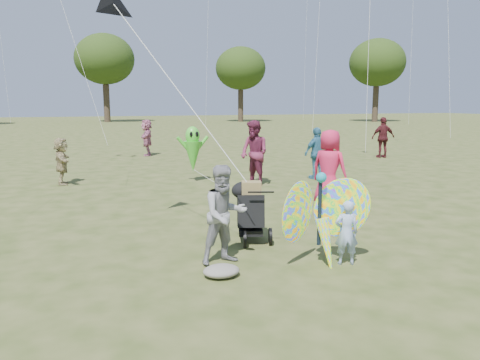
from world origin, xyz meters
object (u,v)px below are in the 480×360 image
(crowd_c, at_px, (317,153))
(butterfly_kite, at_px, (322,220))
(crowd_a, at_px, (329,168))
(crowd_h, at_px, (383,138))
(adult_man, at_px, (225,215))
(crowd_e, at_px, (254,153))
(crowd_j, at_px, (147,138))
(child_girl, at_px, (346,233))
(crowd_d, at_px, (62,161))
(alien_kite, at_px, (193,151))
(jogging_stroller, at_px, (249,207))

(crowd_c, distance_m, butterfly_kite, 8.29)
(crowd_a, distance_m, crowd_h, 10.72)
(adult_man, relative_size, crowd_e, 0.79)
(crowd_j, bearing_deg, child_girl, 12.12)
(adult_man, xyz_separation_m, crowd_h, (11.09, 10.73, 0.14))
(crowd_h, xyz_separation_m, butterfly_kite, (-9.73, -11.33, -0.21))
(crowd_j, bearing_deg, crowd_d, -17.59)
(child_girl, relative_size, butterfly_kite, 0.58)
(crowd_c, xyz_separation_m, crowd_d, (-7.76, 1.77, -0.13))
(crowd_a, xyz_separation_m, alien_kite, (-2.19, 4.42, 0.05))
(crowd_h, bearing_deg, crowd_e, 39.75)
(crowd_a, bearing_deg, jogging_stroller, 92.95)
(crowd_j, height_order, butterfly_kite, crowd_j)
(adult_man, xyz_separation_m, crowd_d, (-2.36, 8.40, -0.06))
(crowd_j, height_order, jogging_stroller, crowd_j)
(crowd_h, distance_m, butterfly_kite, 14.94)
(crowd_j, distance_m, jogging_stroller, 14.27)
(crowd_d, distance_m, crowd_e, 5.82)
(jogging_stroller, xyz_separation_m, alien_kite, (0.66, 6.43, 0.36))
(jogging_stroller, bearing_deg, crowd_h, 62.53)
(crowd_a, height_order, alien_kite, crowd_a)
(adult_man, relative_size, crowd_d, 1.08)
(crowd_d, bearing_deg, alien_kite, -103.08)
(adult_man, height_order, butterfly_kite, adult_man)
(crowd_a, xyz_separation_m, crowd_d, (-6.02, 5.40, -0.21))
(child_girl, bearing_deg, crowd_e, -81.82)
(jogging_stroller, height_order, butterfly_kite, butterfly_kite)
(crowd_c, distance_m, crowd_e, 2.42)
(jogging_stroller, bearing_deg, crowd_j, 107.02)
(alien_kite, bearing_deg, child_girl, -88.14)
(jogging_stroller, bearing_deg, child_girl, -42.48)
(crowd_a, relative_size, crowd_c, 1.10)
(crowd_h, relative_size, crowd_j, 1.08)
(crowd_d, height_order, butterfly_kite, butterfly_kite)
(crowd_a, height_order, butterfly_kite, crowd_a)
(crowd_e, distance_m, alien_kite, 1.99)
(crowd_a, relative_size, butterfly_kite, 1.06)
(child_girl, height_order, crowd_a, crowd_a)
(crowd_a, relative_size, alien_kite, 1.05)
(crowd_d, relative_size, butterfly_kite, 0.82)
(alien_kite, bearing_deg, crowd_e, -38.59)
(crowd_e, bearing_deg, crowd_h, 100.13)
(butterfly_kite, bearing_deg, jogging_stroller, 108.96)
(crowd_j, bearing_deg, crowd_e, 21.22)
(crowd_d, bearing_deg, crowd_a, -130.67)
(child_girl, distance_m, jogging_stroller, 1.94)
(crowd_a, xyz_separation_m, jogging_stroller, (-2.85, -2.01, -0.30))
(butterfly_kite, relative_size, alien_kite, 1.00)
(child_girl, xyz_separation_m, crowd_d, (-4.09, 9.11, 0.21))
(crowd_c, height_order, crowd_h, crowd_h)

